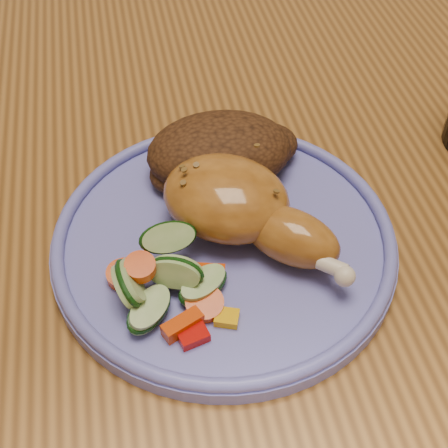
% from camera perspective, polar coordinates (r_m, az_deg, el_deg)
% --- Properties ---
extents(dining_table, '(0.90, 1.40, 0.75)m').
position_cam_1_polar(dining_table, '(0.63, 3.68, 1.77)').
color(dining_table, brown).
rests_on(dining_table, ground).
extents(chair_far, '(0.42, 0.42, 0.91)m').
position_cam_1_polar(chair_far, '(1.22, -3.90, 16.92)').
color(chair_far, '#4C2D16').
rests_on(chair_far, ground).
extents(plate, '(0.26, 0.26, 0.01)m').
position_cam_1_polar(plate, '(0.47, 0.00, -1.72)').
color(plate, '#6062BA').
rests_on(plate, dining_table).
extents(plate_rim, '(0.26, 0.26, 0.01)m').
position_cam_1_polar(plate_rim, '(0.47, 0.00, -0.83)').
color(plate_rim, '#6062BA').
rests_on(plate_rim, plate).
extents(chicken_leg, '(0.14, 0.15, 0.05)m').
position_cam_1_polar(chicken_leg, '(0.46, 1.60, 1.57)').
color(chicken_leg, '#A26321').
rests_on(chicken_leg, plate).
extents(rice_pilaf, '(0.13, 0.09, 0.05)m').
position_cam_1_polar(rice_pilaf, '(0.51, -0.16, 6.57)').
color(rice_pilaf, '#402310').
rests_on(rice_pilaf, plate).
extents(vegetable_pile, '(0.09, 0.10, 0.05)m').
position_cam_1_polar(vegetable_pile, '(0.43, -5.41, -5.20)').
color(vegetable_pile, '#A50A05').
rests_on(vegetable_pile, plate).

